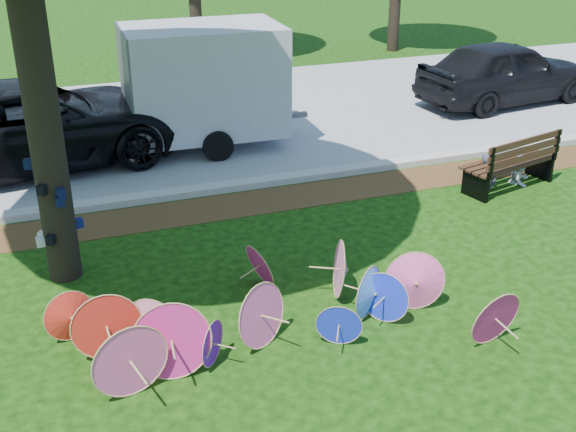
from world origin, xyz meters
name	(u,v)px	position (x,y,z in m)	size (l,w,h in m)	color
ground	(307,365)	(0.00, 0.00, 0.00)	(90.00, 90.00, 0.00)	black
mulch_strip	(209,209)	(0.00, 4.50, 0.01)	(90.00, 1.00, 0.01)	#472D16
curb	(199,191)	(0.00, 5.20, 0.06)	(90.00, 0.30, 0.12)	#B7B5AD
street	(155,124)	(0.00, 9.35, 0.01)	(90.00, 8.00, 0.01)	gray
parasol_pile	(259,313)	(-0.35, 0.65, 0.38)	(5.33, 2.72, 0.90)	#F5579B
black_van	(33,125)	(-2.56, 7.62, 0.80)	(2.66, 5.76, 1.60)	black
dark_pickup	(506,72)	(8.32, 8.18, 0.77)	(1.81, 4.50, 1.53)	black
cargo_trailer	(204,80)	(0.78, 7.64, 1.36)	(3.04, 1.92, 2.73)	silver
park_bench	(508,161)	(5.23, 3.66, 0.49)	(1.88, 0.72, 0.98)	black
person_left	(490,156)	(4.88, 3.71, 0.60)	(0.44, 0.29, 1.21)	#3A3C4F
person_right	(523,156)	(5.58, 3.71, 0.51)	(0.50, 0.39, 1.02)	silver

